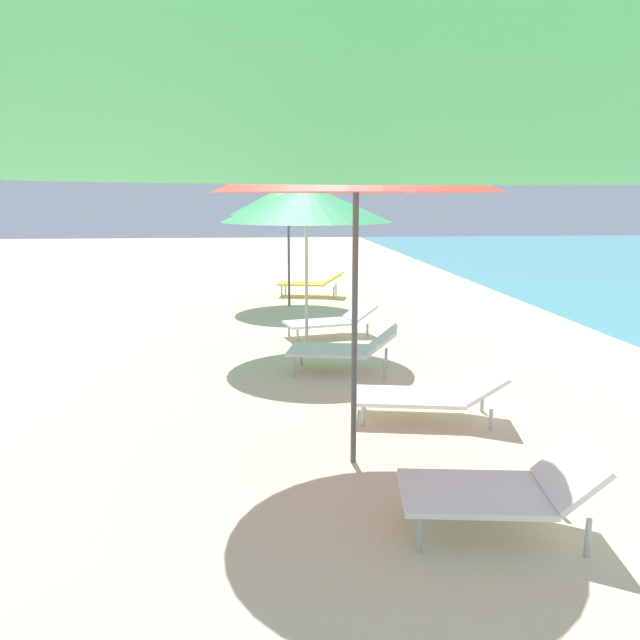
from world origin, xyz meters
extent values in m
cylinder|color=#4C4C51|center=(0.21, 8.62, 1.15)|extent=(0.05, 0.05, 2.31)
cone|color=#E54C38|center=(0.21, 8.62, 2.57)|extent=(2.33, 2.33, 0.52)
sphere|color=#4C4C51|center=(0.21, 8.62, 2.86)|extent=(0.06, 0.06, 0.06)
cube|color=white|center=(0.95, 9.68, 0.23)|extent=(1.23, 0.85, 0.04)
cube|color=white|center=(1.70, 9.54, 0.39)|extent=(0.54, 0.72, 0.31)
cylinder|color=#B2B2B7|center=(0.44, 9.50, 0.11)|extent=(0.04, 0.04, 0.21)
cylinder|color=#B2B2B7|center=(0.55, 10.04, 0.11)|extent=(0.04, 0.04, 0.21)
cylinder|color=#B2B2B7|center=(1.69, 9.26, 0.11)|extent=(0.04, 0.04, 0.21)
cylinder|color=#B2B2B7|center=(1.79, 9.80, 0.11)|extent=(0.04, 0.04, 0.21)
cube|color=white|center=(0.85, 7.39, 0.28)|extent=(1.06, 0.81, 0.04)
cube|color=white|center=(1.49, 7.30, 0.44)|extent=(0.43, 0.72, 0.31)
cylinder|color=#B2B2B7|center=(0.43, 7.16, 0.13)|extent=(0.04, 0.04, 0.26)
cylinder|color=#B2B2B7|center=(0.51, 7.73, 0.13)|extent=(0.04, 0.04, 0.26)
cylinder|color=#B2B2B7|center=(1.49, 7.00, 0.13)|extent=(0.04, 0.04, 0.26)
cylinder|color=#B2B2B7|center=(1.57, 7.58, 0.13)|extent=(0.04, 0.04, 0.26)
cylinder|color=silver|center=(0.11, 12.57, 0.96)|extent=(0.05, 0.05, 1.92)
cone|color=#3FB266|center=(0.11, 12.57, 2.19)|extent=(2.44, 2.44, 0.54)
sphere|color=silver|center=(0.11, 12.57, 2.49)|extent=(0.06, 0.06, 0.06)
cube|color=white|center=(0.39, 13.68, 0.23)|extent=(1.19, 0.83, 0.04)
cube|color=white|center=(1.11, 13.85, 0.38)|extent=(0.54, 0.67, 0.29)
cylinder|color=#B2B2B7|center=(0.02, 13.33, 0.11)|extent=(0.04, 0.04, 0.21)
cylinder|color=#B2B2B7|center=(-0.10, 13.81, 0.11)|extent=(0.04, 0.04, 0.21)
cylinder|color=#B2B2B7|center=(1.19, 13.62, 0.11)|extent=(0.04, 0.04, 0.21)
cylinder|color=#B2B2B7|center=(1.08, 14.10, 0.11)|extent=(0.04, 0.04, 0.21)
cube|color=white|center=(0.33, 11.54, 0.29)|extent=(1.18, 0.92, 0.04)
cube|color=white|center=(1.00, 11.38, 0.46)|extent=(0.52, 0.77, 0.32)
cylinder|color=#B2B2B7|center=(-0.16, 11.35, 0.14)|extent=(0.04, 0.04, 0.27)
cylinder|color=#B2B2B7|center=(-0.02, 11.93, 0.14)|extent=(0.04, 0.04, 0.27)
cylinder|color=#B2B2B7|center=(0.97, 11.08, 0.14)|extent=(0.04, 0.04, 0.27)
cylinder|color=#B2B2B7|center=(1.11, 11.66, 0.14)|extent=(0.04, 0.04, 0.27)
cylinder|color=#4C4C51|center=(0.06, 16.80, 0.95)|extent=(0.05, 0.05, 1.91)
cone|color=#3FB266|center=(0.06, 16.80, 2.23)|extent=(2.43, 2.43, 0.64)
sphere|color=#4C4C51|center=(0.06, 16.80, 2.58)|extent=(0.06, 0.06, 0.06)
cube|color=yellow|center=(0.42, 18.12, 0.29)|extent=(1.19, 0.82, 0.04)
cube|color=yellow|center=(1.15, 17.96, 0.43)|extent=(0.54, 0.67, 0.27)
cylinder|color=#B2B2B7|center=(-0.06, 17.98, 0.14)|extent=(0.04, 0.04, 0.27)
cylinder|color=#B2B2B7|center=(0.05, 18.46, 0.14)|extent=(0.04, 0.04, 0.27)
cylinder|color=#B2B2B7|center=(1.12, 17.71, 0.14)|extent=(0.04, 0.04, 0.27)
cylinder|color=#B2B2B7|center=(1.23, 18.20, 0.14)|extent=(0.04, 0.04, 0.27)
camera|label=1|loc=(-0.58, 3.46, 2.27)|focal=35.74mm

